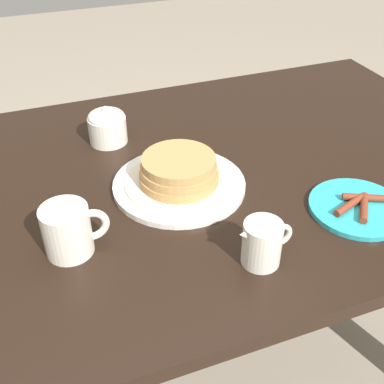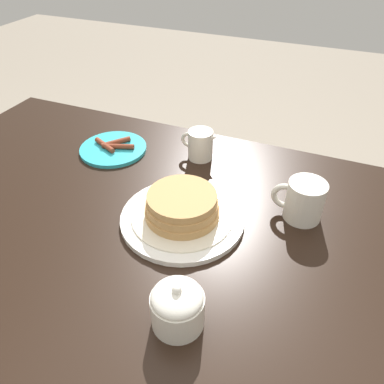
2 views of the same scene
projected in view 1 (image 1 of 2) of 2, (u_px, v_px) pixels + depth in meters
The scene contains 7 objects.
ground_plane at pixel (181, 380), 1.44m from camera, with size 8.00×8.00×0.00m, color gray.
dining_table at pixel (176, 218), 1.07m from camera, with size 1.48×0.85×0.75m.
pancake_plate at pixel (179, 176), 0.95m from camera, with size 0.27×0.27×0.07m.
side_plate_bacon at pixel (357, 207), 0.91m from camera, with size 0.18×0.18×0.02m.
coffee_mug at pixel (69, 230), 0.79m from camera, with size 0.11×0.08×0.09m.
creamer_pitcher at pixel (262, 243), 0.77m from camera, with size 0.10×0.06×0.09m.
sugar_bowl at pixel (107, 126), 1.09m from camera, with size 0.09×0.09×0.09m.
Camera 1 is at (-0.26, -0.79, 1.31)m, focal length 45.00 mm.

